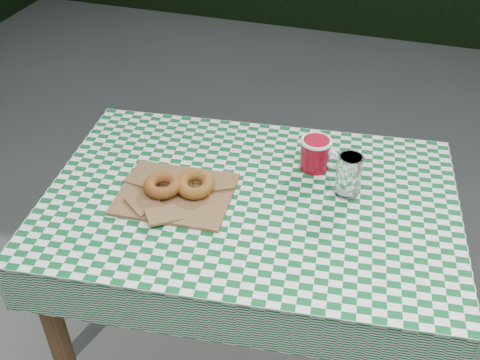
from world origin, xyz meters
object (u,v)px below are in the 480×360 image
(drinking_glass, at_px, (349,175))
(coffee_mug, at_px, (315,154))
(paper_bag, at_px, (176,193))
(table, at_px, (249,290))

(drinking_glass, bearing_deg, coffee_mug, 139.62)
(paper_bag, relative_size, drinking_glass, 2.51)
(drinking_glass, bearing_deg, table, -159.42)
(paper_bag, distance_m, drinking_glass, 0.47)
(coffee_mug, relative_size, drinking_glass, 1.39)
(table, relative_size, paper_bag, 3.60)
(table, distance_m, drinking_glass, 0.52)
(table, relative_size, drinking_glass, 9.06)
(table, xyz_separation_m, drinking_glass, (0.25, 0.09, 0.44))
(coffee_mug, xyz_separation_m, drinking_glass, (0.11, -0.09, 0.01))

